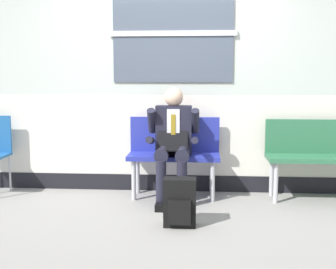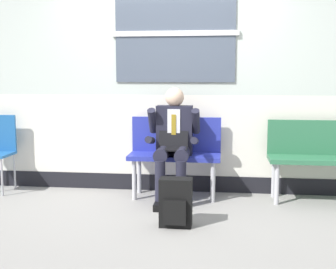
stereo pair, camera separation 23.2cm
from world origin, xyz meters
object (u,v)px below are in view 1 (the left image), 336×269
bench_empty (329,152)px  backpack (180,203)px  bench_with_person (174,150)px  person_seated (173,141)px

bench_empty → backpack: 1.95m
bench_with_person → backpack: size_ratio=2.30×
bench_with_person → person_seated: (-0.00, -0.20, 0.13)m
backpack → person_seated: bearing=97.7°
bench_with_person → person_seated: bearing=-90.0°
bench_with_person → backpack: 1.10m
bench_with_person → bench_empty: size_ratio=0.75×
bench_with_person → backpack: bench_with_person is taller
bench_with_person → backpack: bearing=-83.7°
bench_with_person → bench_empty: (1.73, 0.00, 0.00)m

